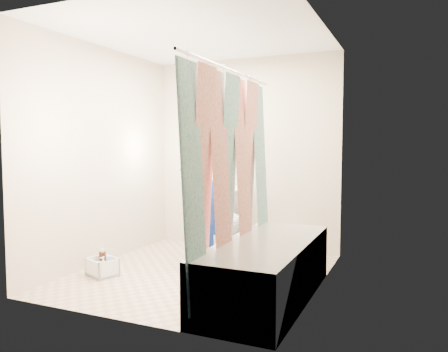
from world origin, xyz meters
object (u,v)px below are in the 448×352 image
at_px(plumber, 201,183).
at_px(cleaning_caddy, 103,268).
at_px(toilet, 227,221).
at_px(bathtub, 266,268).

relative_size(plumber, cleaning_caddy, 4.99).
height_order(plumber, cleaning_caddy, plumber).
relative_size(toilet, plumber, 0.44).
distance_m(toilet, cleaning_caddy, 1.57).
bearing_deg(cleaning_caddy, plumber, 69.24).
relative_size(bathtub, plumber, 0.97).
relative_size(toilet, cleaning_caddy, 2.20).
height_order(toilet, plumber, plumber).
bearing_deg(toilet, plumber, -116.28).
distance_m(plumber, cleaning_caddy, 1.33).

